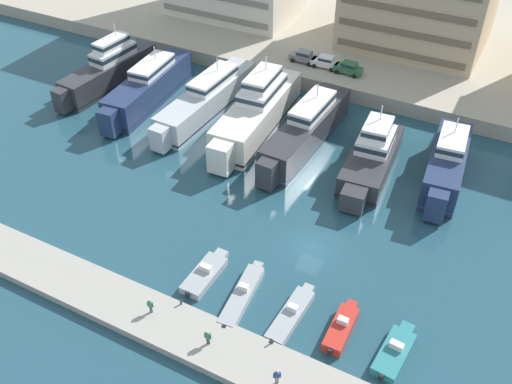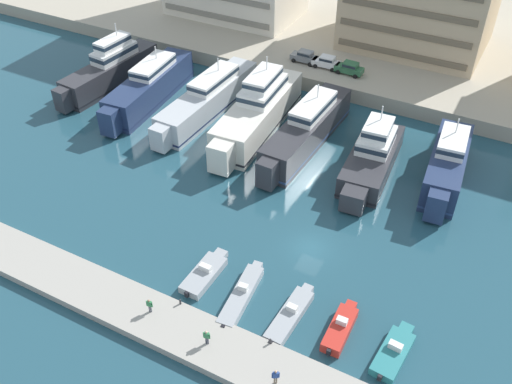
# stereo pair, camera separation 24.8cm
# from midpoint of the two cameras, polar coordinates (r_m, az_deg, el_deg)

# --- Properties ---
(ground_plane) EXTENTS (400.00, 400.00, 0.00)m
(ground_plane) POSITION_cam_midpoint_polar(r_m,az_deg,el_deg) (59.04, 5.57, -5.61)
(ground_plane) COLOR #234C5B
(quay_promenade) EXTENTS (180.00, 70.00, 2.16)m
(quay_promenade) POSITION_cam_midpoint_polar(r_m,az_deg,el_deg) (112.21, 19.40, 16.16)
(quay_promenade) COLOR #ADA38E
(quay_promenade) RESTS_ON ground
(pier_dock) EXTENTS (120.00, 5.03, 0.83)m
(pier_dock) POSITION_cam_midpoint_polar(r_m,az_deg,el_deg) (49.93, -1.63, -16.22)
(pier_dock) COLOR #A8A399
(pier_dock) RESTS_ON ground
(yacht_charcoal_far_left) EXTENTS (5.14, 19.53, 8.71)m
(yacht_charcoal_far_left) POSITION_cam_midpoint_polar(r_m,az_deg,el_deg) (87.78, -14.29, 11.80)
(yacht_charcoal_far_left) COLOR #333338
(yacht_charcoal_far_left) RESTS_ON ground
(yacht_navy_left) EXTENTS (5.48, 20.55, 7.27)m
(yacht_navy_left) POSITION_cam_midpoint_polar(r_m,az_deg,el_deg) (82.35, -10.56, 10.28)
(yacht_navy_left) COLOR navy
(yacht_navy_left) RESTS_ON ground
(yacht_silver_mid_left) EXTENTS (4.60, 22.51, 6.90)m
(yacht_silver_mid_left) POSITION_cam_midpoint_polar(r_m,az_deg,el_deg) (78.85, -4.75, 9.27)
(yacht_silver_mid_left) COLOR silver
(yacht_silver_mid_left) RESTS_ON ground
(yacht_ivory_center_left) EXTENTS (6.03, 22.22, 9.18)m
(yacht_ivory_center_left) POSITION_cam_midpoint_polar(r_m,az_deg,el_deg) (74.67, 0.27, 8.11)
(yacht_ivory_center_left) COLOR silver
(yacht_ivory_center_left) RESTS_ON ground
(yacht_charcoal_center) EXTENTS (4.61, 21.53, 7.36)m
(yacht_charcoal_center) POSITION_cam_midpoint_polar(r_m,az_deg,el_deg) (72.06, 5.17, 6.23)
(yacht_charcoal_center) COLOR #333338
(yacht_charcoal_center) RESTS_ON ground
(yacht_charcoal_center_right) EXTENTS (5.89, 16.94, 7.85)m
(yacht_charcoal_center_right) POSITION_cam_midpoint_polar(r_m,az_deg,el_deg) (68.82, 11.64, 3.52)
(yacht_charcoal_center_right) COLOR #333338
(yacht_charcoal_center_right) RESTS_ON ground
(yacht_navy_mid_right) EXTENTS (5.16, 16.72, 7.31)m
(yacht_navy_mid_right) POSITION_cam_midpoint_polar(r_m,az_deg,el_deg) (69.34, 18.65, 2.57)
(yacht_navy_mid_right) COLOR navy
(yacht_navy_mid_right) RESTS_ON ground
(motorboat_grey_far_left) EXTENTS (2.27, 6.67, 1.39)m
(motorboat_grey_far_left) POSITION_cam_midpoint_polar(r_m,az_deg,el_deg) (55.99, -5.00, -8.11)
(motorboat_grey_far_left) COLOR #9EA3A8
(motorboat_grey_far_left) RESTS_ON ground
(motorboat_grey_left) EXTENTS (2.41, 8.59, 1.46)m
(motorboat_grey_left) POSITION_cam_midpoint_polar(r_m,az_deg,el_deg) (53.97, -1.32, -10.27)
(motorboat_grey_left) COLOR #9EA3A8
(motorboat_grey_left) RESTS_ON ground
(motorboat_grey_mid_left) EXTENTS (2.06, 7.66, 1.43)m
(motorboat_grey_mid_left) POSITION_cam_midpoint_polar(r_m,az_deg,el_deg) (52.58, 3.58, -12.18)
(motorboat_grey_mid_left) COLOR #9EA3A8
(motorboat_grey_mid_left) RESTS_ON ground
(motorboat_red_center_left) EXTENTS (1.83, 6.11, 1.57)m
(motorboat_red_center_left) POSITION_cam_midpoint_polar(r_m,az_deg,el_deg) (52.08, 8.58, -13.30)
(motorboat_red_center_left) COLOR red
(motorboat_red_center_left) RESTS_ON ground
(motorboat_teal_center) EXTENTS (2.58, 6.49, 1.39)m
(motorboat_teal_center) POSITION_cam_midpoint_polar(r_m,az_deg,el_deg) (51.56, 13.74, -15.29)
(motorboat_teal_center) COLOR teal
(motorboat_teal_center) RESTS_ON ground
(car_grey_far_left) EXTENTS (4.15, 2.03, 1.80)m
(car_grey_far_left) POSITION_cam_midpoint_polar(r_m,az_deg,el_deg) (87.93, 4.98, 13.37)
(car_grey_far_left) COLOR slate
(car_grey_far_left) RESTS_ON quay_promenade
(car_white_left) EXTENTS (4.14, 1.99, 1.80)m
(car_white_left) POSITION_cam_midpoint_polar(r_m,az_deg,el_deg) (86.69, 7.15, 12.81)
(car_white_left) COLOR white
(car_white_left) RESTS_ON quay_promenade
(car_green_mid_left) EXTENTS (4.15, 2.02, 1.80)m
(car_green_mid_left) POSITION_cam_midpoint_polar(r_m,az_deg,el_deg) (85.42, 9.43, 12.16)
(car_green_mid_left) COLOR #2D6642
(car_green_mid_left) RESTS_ON quay_promenade
(pedestrian_near_edge) EXTENTS (0.56, 0.44, 1.68)m
(pedestrian_near_edge) POSITION_cam_midpoint_polar(r_m,az_deg,el_deg) (47.31, 2.14, -17.90)
(pedestrian_near_edge) COLOR #7A6B56
(pedestrian_near_edge) RESTS_ON pier_dock
(pedestrian_mid_deck) EXTENTS (0.63, 0.31, 1.66)m
(pedestrian_mid_deck) POSITION_cam_midpoint_polar(r_m,az_deg,el_deg) (49.59, -4.81, -14.18)
(pedestrian_mid_deck) COLOR #282D3D
(pedestrian_mid_deck) RESTS_ON pier_dock
(pedestrian_far_side) EXTENTS (0.61, 0.30, 1.60)m
(pedestrian_far_side) POSITION_cam_midpoint_polar(r_m,az_deg,el_deg) (52.38, -10.47, -11.02)
(pedestrian_far_side) COLOR #4C515B
(pedestrian_far_side) RESTS_ON pier_dock
(bollard_west) EXTENTS (0.20, 0.20, 0.61)m
(bollard_west) POSITION_cam_midpoint_polar(r_m,az_deg,el_deg) (53.01, -7.45, -10.80)
(bollard_west) COLOR #2D2D33
(bollard_west) RESTS_ON pier_dock
(bollard_west_mid) EXTENTS (0.20, 0.20, 0.61)m
(bollard_west_mid) POSITION_cam_midpoint_polar(r_m,az_deg,el_deg) (49.97, 1.60, -14.67)
(bollard_west_mid) COLOR #2D2D33
(bollard_west_mid) RESTS_ON pier_dock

